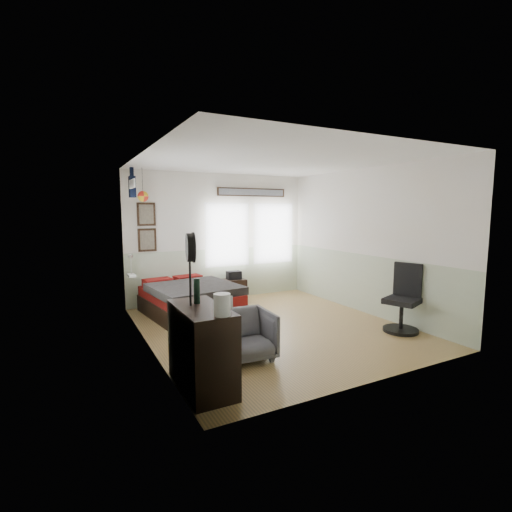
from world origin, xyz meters
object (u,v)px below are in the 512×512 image
at_px(armchair, 245,335).
at_px(dresser, 202,348).
at_px(bed, 190,300).
at_px(task_chair, 403,304).
at_px(nightstand, 234,290).

bearing_deg(armchair, dresser, -143.39).
bearing_deg(bed, task_chair, -47.97).
bearing_deg(armchair, bed, 94.88).
distance_m(nightstand, task_chair, 3.47).
bearing_deg(dresser, task_chair, 5.50).
height_order(bed, dresser, dresser).
relative_size(bed, armchair, 2.97).
xyz_separation_m(bed, armchair, (0.04, -2.21, 0.02)).
height_order(bed, armchair, armchair).
bearing_deg(nightstand, armchair, -109.84).
xyz_separation_m(armchair, nightstand, (1.15, 2.92, -0.08)).
bearing_deg(dresser, bed, 75.05).
height_order(armchair, nightstand, armchair).
bearing_deg(task_chair, nightstand, 96.33).
height_order(bed, task_chair, task_chair).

